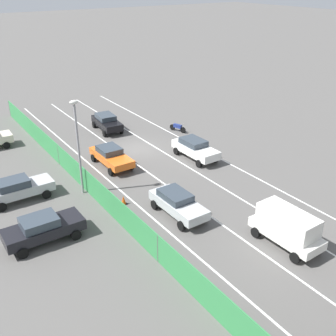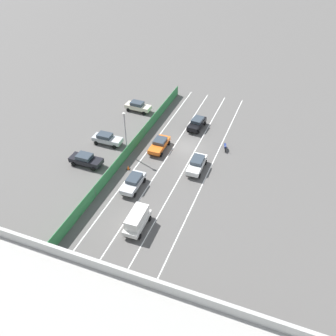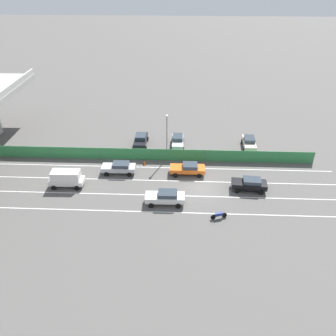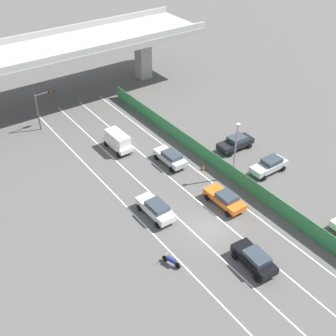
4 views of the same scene
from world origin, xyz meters
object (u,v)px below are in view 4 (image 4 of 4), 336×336
Objects in this scene: car_taxi_orange at (225,198)px; traffic_cone at (203,167)px; car_van_white at (118,140)px; car_hatchback_white at (156,208)px; street_lamp at (236,146)px; car_sedan_black at (255,259)px; parked_wagon_silver at (269,165)px; traffic_light at (43,102)px; parked_sedan_dark at (236,142)px; car_sedan_silver at (170,157)px; motorcycle at (171,261)px.

traffic_cone is at bearing 70.53° from car_taxi_orange.
car_van_white reaches higher than car_taxi_orange.
car_hatchback_white is 0.67× the size of street_lamp.
street_lamp is (7.23, 10.73, 3.31)m from car_sedan_black.
car_taxi_orange is at bearing -169.10° from parked_wagon_silver.
traffic_light reaches higher than car_van_white.
parked_sedan_dark is (11.51, 14.99, 0.01)m from car_sedan_black.
car_sedan_black is at bearing -81.30° from traffic_light.
traffic_light is at bearing 118.69° from traffic_cone.
car_van_white is 6.65× the size of traffic_cone.
car_sedan_silver is at bearing 79.27° from car_sedan_black.
street_lamp is 10.53× the size of traffic_cone.
car_hatchback_white is 23.11m from traffic_light.
car_van_white is at bearing 76.41° from car_hatchback_white.
street_lamp reaches higher than car_taxi_orange.
traffic_light reaches higher than car_sedan_black.
traffic_light is 22.42m from traffic_cone.
car_van_white is 2.32× the size of motorcycle.
parked_sedan_dark reaches higher than car_hatchback_white.
car_hatchback_white is 9.25m from car_sedan_silver.
car_sedan_black is 17.31m from car_sedan_silver.
street_lamp is (3.84, 3.02, 3.36)m from car_taxi_orange.
car_hatchback_white is at bearing 107.36° from car_sedan_black.
car_sedan_black is at bearing -36.69° from motorcycle.
parked_sedan_dark is at bearing 17.24° from car_hatchback_white.
parked_wagon_silver is at bearing -50.50° from car_van_white.
parked_wagon_silver reaches higher than motorcycle.
car_sedan_black is at bearing -89.59° from car_van_white.
car_taxi_orange is 8.09m from parked_wagon_silver.
parked_sedan_dark is 24.85m from traffic_light.
motorcycle is 29.18m from traffic_light.
street_lamp is at bearing 159.98° from parked_wagon_silver.
car_sedan_black is at bearing -123.98° from street_lamp.
traffic_cone is (2.17, 6.12, -0.55)m from car_taxi_orange.
parked_sedan_dark is (11.68, -8.19, -0.33)m from car_van_white.
parked_wagon_silver is at bearing -38.49° from traffic_cone.
parked_wagon_silver is (14.59, -1.17, -0.01)m from car_hatchback_white.
car_sedan_black is 18.90m from parked_sedan_dark.
motorcycle is 0.37× the size of traffic_light.
motorcycle is at bearing -125.19° from car_sedan_silver.
parked_wagon_silver is at bearing -20.02° from street_lamp.
motorcycle is at bearing -139.82° from traffic_cone.
parked_sedan_dark reaches higher than car_taxi_orange.
car_hatchback_white is 13.15m from car_van_white.
car_sedan_black is 14.62m from parked_wagon_silver.
parked_sedan_dark is at bearing 11.01° from traffic_cone.
street_lamp reaches higher than car_van_white.
street_lamp is at bearing -61.59° from traffic_cone.
traffic_light is at bearing 94.59° from car_hatchback_white.
traffic_cone is at bearing 21.24° from car_hatchback_white.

